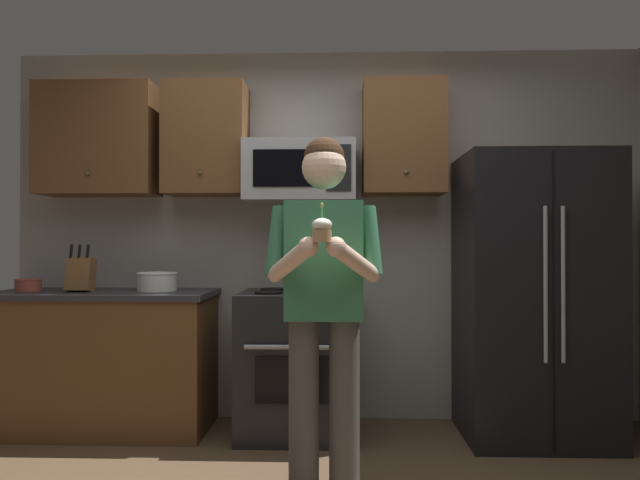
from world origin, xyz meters
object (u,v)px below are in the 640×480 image
person (324,292)px  cupcake (322,230)px  knife_block (81,274)px  microwave (300,172)px  bowl_large_white (157,281)px  bowl_small_colored (28,285)px  oven_range (299,362)px  refrigerator (533,296)px

person → cupcake: person is taller
knife_block → microwave: bearing=5.9°
microwave → knife_block: 1.60m
knife_block → bowl_large_white: 0.49m
bowl_small_colored → bowl_large_white: bearing=2.7°
bowl_large_white → knife_block: bearing=-171.2°
oven_range → microwave: (0.00, 0.12, 1.26)m
bowl_large_white → bowl_small_colored: size_ratio=1.55×
knife_block → bowl_large_white: (0.48, 0.07, -0.05)m
refrigerator → bowl_large_white: bearing=178.0°
microwave → cupcake: bearing=-82.3°
refrigerator → bowl_small_colored: refrigerator is taller
bowl_small_colored → cupcake: cupcake is taller
microwave → cupcake: microwave is taller
bowl_large_white → bowl_small_colored: 0.85m
oven_range → bowl_small_colored: (-1.80, 0.01, 0.50)m
microwave → bowl_small_colored: bearing=-176.4°
oven_range → bowl_large_white: bowl_large_white is taller
refrigerator → person: 1.60m
oven_range → refrigerator: size_ratio=0.52×
bowl_large_white → cupcake: bearing=-49.2°
refrigerator → bowl_large_white: refrigerator is taller
refrigerator → bowl_small_colored: 3.30m
bowl_large_white → microwave: bearing=4.4°
knife_block → cupcake: size_ratio=1.84×
oven_range → refrigerator: refrigerator is taller
refrigerator → knife_block: (-2.93, 0.01, 0.13)m
knife_block → person: bearing=-29.5°
oven_range → person: (0.19, -0.95, 0.53)m
person → oven_range: bearing=101.3°
oven_range → cupcake: bearing=-81.5°
bowl_small_colored → cupcake: size_ratio=1.00×
oven_range → knife_block: 1.54m
cupcake → microwave: bearing=97.7°
bowl_small_colored → refrigerator: bearing=-0.8°
bowl_large_white → cupcake: (1.14, -1.32, 0.31)m
refrigerator → bowl_large_white: size_ratio=6.71×
microwave → refrigerator: (1.50, -0.16, -0.82)m
oven_range → microwave: 1.26m
oven_range → cupcake: cupcake is taller
bowl_small_colored → cupcake: 2.39m
person → cupcake: size_ratio=10.13×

